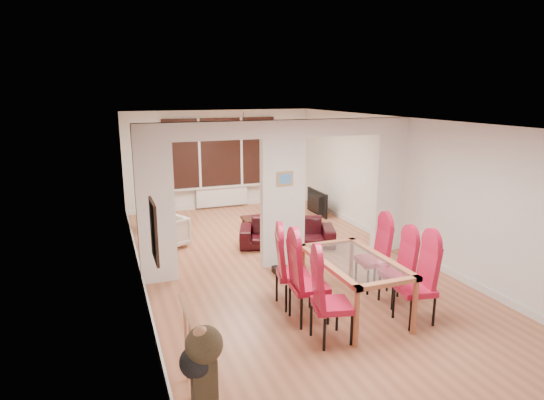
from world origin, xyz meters
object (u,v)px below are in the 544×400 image
dining_chair_lc (293,269)px  person (158,195)px  dining_table (353,286)px  dining_chair_la (332,299)px  dining_chair_lb (309,280)px  armchair (167,232)px  dining_chair_rb (397,270)px  bottle (278,211)px  bowl (268,216)px  sofa (287,232)px  television (313,203)px  coffee_table (267,222)px  dining_chair_ra (415,283)px  dining_chair_rc (373,256)px

dining_chair_lc → person: size_ratio=0.67×
dining_table → person: size_ratio=1.01×
dining_chair_la → person: 5.65m
dining_chair_lc → dining_chair_lb: bearing=-74.6°
dining_chair_la → armchair: (-1.43, 4.31, -0.26)m
dining_chair_rb → bottle: 4.24m
person → dining_chair_rb: bearing=41.7°
dining_chair_rb → bowl: 4.27m
dining_table → sofa: bearing=86.0°
television → coffee_table: size_ratio=0.97×
bowl → dining_chair_ra: bearing=-85.8°
sofa → coffee_table: bearing=107.7°
dining_chair_la → coffee_table: size_ratio=1.03×
armchair → coffee_table: 2.43m
dining_chair_rb → dining_chair_rc: dining_chair_rc is taller
dining_table → coffee_table: dining_table is taller
dining_table → sofa: size_ratio=0.90×
sofa → television: bearing=72.2°
dining_chair_lc → sofa: bearing=83.3°
dining_chair_lb → dining_chair_rb: bearing=6.3°
person → bottle: (2.59, -0.63, -0.46)m
dining_chair_la → coffee_table: bearing=92.8°
dining_chair_lc → dining_chair_ra: (1.33, -1.05, 0.00)m
dining_chair_la → bottle: dining_chair_la is taller
dining_chair_ra → television: 5.64m
bowl → person: bearing=165.2°
bottle → bowl: size_ratio=1.17×
person → bowl: bearing=86.8°
dining_chair_rb → bottle: dining_chair_rb is taller
person → television: person is taller
dining_table → coffee_table: size_ratio=1.54×
television → armchair: bearing=108.0°
dining_chair_ra → dining_chair_rb: 0.57m
armchair → dining_chair_lc: bearing=-3.4°
dining_chair_rc → armchair: (-2.76, 3.15, -0.23)m
bowl → armchair: bearing=-167.5°
dining_chair_la → television: 6.05m
dining_table → sofa: 2.99m
sofa → television: 2.52m
dining_chair_lc → person: bearing=121.4°
dining_table → dining_chair_rb: (0.73, 0.02, 0.12)m
armchair → dining_chair_rc: bearing=14.9°
sofa → bowl: 1.28m
person → armchair: bearing=12.4°
armchair → person: 1.26m
dining_chair_rb → person: bearing=124.5°
dining_chair_la → dining_chair_rc: 1.77m
sofa → person: size_ratio=1.13×
dining_table → bowl: size_ratio=7.54×
sofa → coffee_table: (0.05, 1.37, -0.15)m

